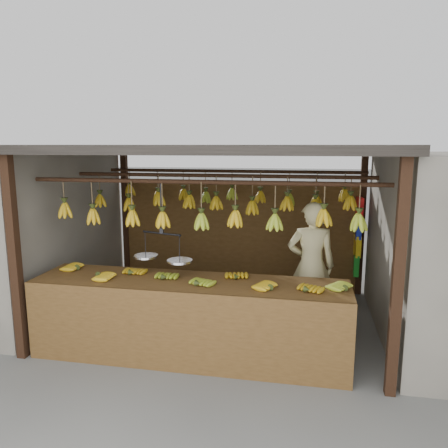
# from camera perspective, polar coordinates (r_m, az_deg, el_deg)

# --- Properties ---
(ground) EXTENTS (80.00, 80.00, 0.00)m
(ground) POSITION_cam_1_polar(r_m,az_deg,el_deg) (6.23, -0.54, -12.34)
(ground) COLOR #5B5B57
(stall) EXTENTS (4.30, 3.30, 2.40)m
(stall) POSITION_cam_1_polar(r_m,az_deg,el_deg) (6.09, 0.05, 6.27)
(stall) COLOR black
(stall) RESTS_ON ground
(counter) EXTENTS (3.63, 0.81, 0.96)m
(counter) POSITION_cam_1_polar(r_m,az_deg,el_deg) (4.88, -4.85, -9.95)
(counter) COLOR #563919
(counter) RESTS_ON ground
(hanging_bananas) EXTENTS (3.58, 2.24, 0.39)m
(hanging_bananas) POSITION_cam_1_polar(r_m,az_deg,el_deg) (5.80, -0.59, 2.54)
(hanging_bananas) COLOR #BD9114
(hanging_bananas) RESTS_ON ground
(balance_scale) EXTENTS (0.73, 0.41, 0.90)m
(balance_scale) POSITION_cam_1_polar(r_m,az_deg,el_deg) (5.07, -8.07, -3.98)
(balance_scale) COLOR black
(balance_scale) RESTS_ON ground
(vendor) EXTENTS (0.66, 0.46, 1.70)m
(vendor) POSITION_cam_1_polar(r_m,az_deg,el_deg) (5.80, 11.29, -5.41)
(vendor) COLOR beige
(vendor) RESTS_ON ground
(bag_bundles) EXTENTS (0.08, 0.26, 1.25)m
(bag_bundles) POSITION_cam_1_polar(r_m,az_deg,el_deg) (7.17, 17.08, -1.60)
(bag_bundles) COLOR red
(bag_bundles) RESTS_ON ground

